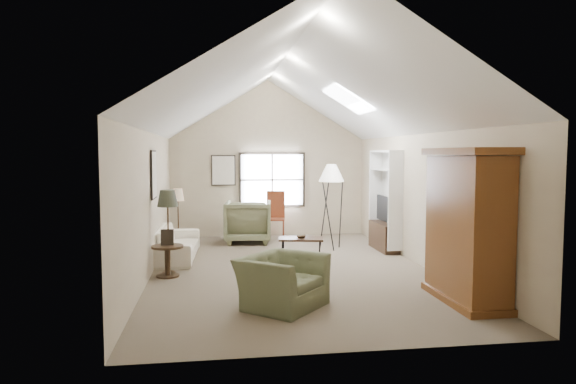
{
  "coord_description": "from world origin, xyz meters",
  "views": [
    {
      "loc": [
        -1.39,
        -9.21,
        2.13
      ],
      "look_at": [
        0.0,
        0.4,
        1.4
      ],
      "focal_mm": 32.0,
      "sensor_mm": 36.0,
      "label": 1
    }
  ],
  "objects": [
    {
      "name": "side_table",
      "position": [
        -2.2,
        -0.25,
        0.27
      ],
      "size": [
        0.57,
        0.57,
        0.55
      ],
      "primitive_type": "cylinder",
      "rotation": [
        0.0,
        0.0,
        -0.04
      ],
      "color": "#312314",
      "rests_on": "ground"
    },
    {
      "name": "tv_alcove",
      "position": [
        2.34,
        1.6,
        1.15
      ],
      "size": [
        0.32,
        1.3,
        2.1
      ],
      "primitive_type": "cube",
      "color": "white",
      "rests_on": "ground"
    },
    {
      "name": "window",
      "position": [
        0.1,
        3.96,
        1.45
      ],
      "size": [
        1.72,
        0.08,
        1.42
      ],
      "primitive_type": "cube",
      "color": "black",
      "rests_on": "room_shell"
    },
    {
      "name": "room_shell",
      "position": [
        0.0,
        0.0,
        3.21
      ],
      "size": [
        5.01,
        8.01,
        4.0
      ],
      "color": "#736552",
      "rests_on": "ground"
    },
    {
      "name": "side_chair",
      "position": [
        0.13,
        3.47,
        0.59
      ],
      "size": [
        0.52,
        0.52,
        1.18
      ],
      "primitive_type": "cube",
      "rotation": [
        0.0,
        0.0,
        -0.15
      ],
      "color": "brown",
      "rests_on": "ground"
    },
    {
      "name": "armchair_far",
      "position": [
        -0.59,
        2.98,
        0.5
      ],
      "size": [
        1.19,
        1.22,
        1.01
      ],
      "primitive_type": "imported",
      "rotation": [
        0.0,
        0.0,
        3.03
      ],
      "color": "#626A4A",
      "rests_on": "ground"
    },
    {
      "name": "armoire",
      "position": [
        2.18,
        -2.4,
        1.1
      ],
      "size": [
        0.6,
        1.5,
        2.2
      ],
      "primitive_type": "cube",
      "color": "brown",
      "rests_on": "ground"
    },
    {
      "name": "tv_panel",
      "position": [
        2.32,
        1.6,
        0.92
      ],
      "size": [
        0.05,
        0.9,
        0.55
      ],
      "primitive_type": "cube",
      "color": "black",
      "rests_on": "media_console"
    },
    {
      "name": "media_console",
      "position": [
        2.32,
        1.6,
        0.3
      ],
      "size": [
        0.34,
        1.18,
        0.6
      ],
      "primitive_type": "cube",
      "color": "#382316",
      "rests_on": "ground"
    },
    {
      "name": "armchair_near",
      "position": [
        -0.47,
        -2.27,
        0.36
      ],
      "size": [
        1.45,
        1.46,
        0.71
      ],
      "primitive_type": "imported",
      "rotation": [
        0.0,
        0.0,
        0.85
      ],
      "color": "#5B6345",
      "rests_on": "ground"
    },
    {
      "name": "dark_lamp",
      "position": [
        -2.2,
        -0.05,
        0.76
      ],
      "size": [
        0.38,
        0.38,
        1.52
      ],
      "primitive_type": null,
      "rotation": [
        0.0,
        0.0,
        -0.04
      ],
      "color": "#262A1D",
      "rests_on": "ground"
    },
    {
      "name": "sofa",
      "position": [
        -2.2,
        1.35,
        0.32
      ],
      "size": [
        0.95,
        2.22,
        0.64
      ],
      "primitive_type": "imported",
      "rotation": [
        0.0,
        0.0,
        1.53
      ],
      "color": "white",
      "rests_on": "ground"
    },
    {
      "name": "coffee_table",
      "position": [
        0.32,
        0.79,
        0.22
      ],
      "size": [
        0.95,
        0.65,
        0.45
      ],
      "primitive_type": "cube",
      "rotation": [
        0.0,
        0.0,
        -0.2
      ],
      "color": "#3D2419",
      "rests_on": "ground"
    },
    {
      "name": "tripod_lamp",
      "position": [
        1.18,
        1.84,
        0.97
      ],
      "size": [
        0.58,
        0.58,
        1.93
      ],
      "primitive_type": null,
      "rotation": [
        0.0,
        0.0,
        -0.04
      ],
      "color": "white",
      "rests_on": "ground"
    },
    {
      "name": "tan_lamp",
      "position": [
        -2.2,
        2.55,
        0.68
      ],
      "size": [
        0.29,
        0.29,
        1.37
      ],
      "primitive_type": null,
      "rotation": [
        0.0,
        0.0,
        -0.04
      ],
      "color": "tan",
      "rests_on": "ground"
    },
    {
      "name": "skylight",
      "position": [
        1.3,
        0.9,
        3.22
      ],
      "size": [
        0.8,
        1.2,
        0.52
      ],
      "primitive_type": null,
      "color": "white",
      "rests_on": "room_shell"
    },
    {
      "name": "wall_art",
      "position": [
        -1.88,
        1.94,
        1.73
      ],
      "size": [
        1.97,
        3.71,
        0.88
      ],
      "color": "black",
      "rests_on": "room_shell"
    },
    {
      "name": "bowl",
      "position": [
        0.32,
        0.79,
        0.47
      ],
      "size": [
        0.25,
        0.25,
        0.05
      ],
      "primitive_type": "imported",
      "rotation": [
        0.0,
        0.0,
        -0.2
      ],
      "color": "#3B2B18",
      "rests_on": "coffee_table"
    }
  ]
}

